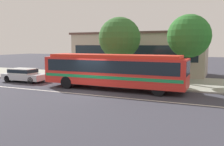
% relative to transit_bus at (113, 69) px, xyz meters
% --- Properties ---
extents(ground_plane, '(120.00, 120.00, 0.00)m').
position_rel_transit_bus_xyz_m(ground_plane, '(-1.29, -1.84, -1.63)').
color(ground_plane, '#373741').
extents(sidewalk_slab, '(60.00, 8.00, 0.12)m').
position_rel_transit_bus_xyz_m(sidewalk_slab, '(-1.29, 5.35, -1.57)').
color(sidewalk_slab, '#9A9B8F').
rests_on(sidewalk_slab, ground_plane).
extents(lane_stripe_center, '(56.00, 0.16, 0.01)m').
position_rel_transit_bus_xyz_m(lane_stripe_center, '(-1.29, -2.64, -1.62)').
color(lane_stripe_center, silver).
rests_on(lane_stripe_center, ground_plane).
extents(transit_bus, '(11.48, 2.56, 2.79)m').
position_rel_transit_bus_xyz_m(transit_bus, '(0.00, 0.00, 0.00)').
color(transit_bus, red).
rests_on(transit_bus, ground_plane).
extents(sedan_behind_bus, '(4.27, 1.93, 1.29)m').
position_rel_transit_bus_xyz_m(sedan_behind_bus, '(-9.47, 0.25, -0.90)').
color(sedan_behind_bus, silver).
rests_on(sedan_behind_bus, ground_plane).
extents(pedestrian_waiting_near_sign, '(0.48, 0.48, 1.62)m').
position_rel_transit_bus_xyz_m(pedestrian_waiting_near_sign, '(-4.52, 2.59, -0.56)').
color(pedestrian_waiting_near_sign, '#3C3C34').
rests_on(pedestrian_waiting_near_sign, sidewalk_slab).
extents(pedestrian_walking_along_curb, '(0.47, 0.47, 1.62)m').
position_rel_transit_bus_xyz_m(pedestrian_walking_along_curb, '(2.27, 1.82, -0.56)').
color(pedestrian_walking_along_curb, '#7F5D61').
rests_on(pedestrian_walking_along_curb, sidewalk_slab).
extents(street_tree_near_stop, '(4.03, 4.03, 6.08)m').
position_rel_transit_bus_xyz_m(street_tree_near_stop, '(-1.24, 4.36, 2.55)').
color(street_tree_near_stop, brown).
rests_on(street_tree_near_stop, sidewalk_slab).
extents(street_tree_mid_block, '(3.73, 3.73, 6.04)m').
position_rel_transit_bus_xyz_m(street_tree_mid_block, '(5.18, 4.43, 2.66)').
color(street_tree_mid_block, brown).
rests_on(street_tree_mid_block, sidewalk_slab).
extents(station_building, '(15.97, 6.82, 5.01)m').
position_rel_transit_bus_xyz_m(station_building, '(-1.43, 11.37, 0.89)').
color(station_building, '#B2A395').
rests_on(station_building, ground_plane).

